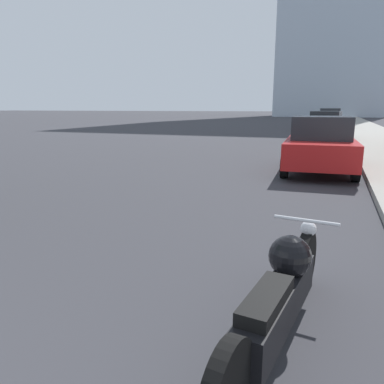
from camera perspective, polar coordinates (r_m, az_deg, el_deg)
The scene contains 6 objects.
sidewalk at distance 39.08m, azimuth 24.54°, elevation 9.01°, with size 3.33×240.00×0.15m.
motorcycle at distance 3.15m, azimuth 13.31°, elevation -14.96°, with size 0.66×2.64×0.80m.
parked_car_red at distance 11.53m, azimuth 18.96°, elevation 6.86°, with size 2.10×4.33×1.60m.
parked_car_black at distance 22.87m, azimuth 19.68°, elevation 9.45°, with size 2.17×4.65×1.65m.
parked_car_silver at distance 35.08m, azimuth 20.17°, elevation 10.41°, with size 2.17×4.42×1.79m.
parked_car_green at distance 48.05m, azimuth 20.56°, elevation 10.76°, with size 1.90×4.16×1.68m.
Camera 1 is at (3.18, 1.04, 1.84)m, focal length 35.00 mm.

